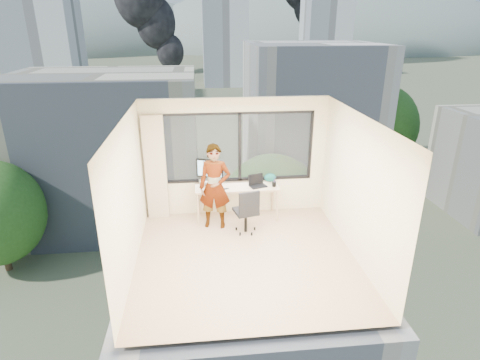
{
  "coord_description": "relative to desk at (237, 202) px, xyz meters",
  "views": [
    {
      "loc": [
        -0.77,
        -6.27,
        4.04
      ],
      "look_at": [
        0.0,
        1.0,
        1.15
      ],
      "focal_mm": 29.86,
      "sensor_mm": 36.0,
      "label": 1
    }
  ],
  "objects": [
    {
      "name": "wall_front",
      "position": [
        0.0,
        -3.66,
        0.93
      ],
      "size": [
        4.0,
        0.01,
        2.6
      ],
      "primitive_type": "cube",
      "color": "beige",
      "rests_on": "ground"
    },
    {
      "name": "far_tower_b",
      "position": [
        8.0,
        118.34,
        0.62
      ],
      "size": [
        13.0,
        13.0,
        30.0
      ],
      "primitive_type": "cube",
      "color": "silver",
      "rests_on": "exterior_ground"
    },
    {
      "name": "curtain",
      "position": [
        -1.72,
        0.22,
        0.77
      ],
      "size": [
        0.45,
        0.14,
        2.3
      ],
      "primitive_type": "cube",
      "color": "beige",
      "rests_on": "floor"
    },
    {
      "name": "ceiling",
      "position": [
        0.0,
        -1.66,
        2.23
      ],
      "size": [
        4.0,
        4.0,
        0.01
      ],
      "primitive_type": "cube",
      "color": "white",
      "rests_on": "ground"
    },
    {
      "name": "handbag",
      "position": [
        0.76,
        0.18,
        0.47
      ],
      "size": [
        0.27,
        0.17,
        0.2
      ],
      "primitive_type": "ellipsoid",
      "rotation": [
        0.0,
        0.0,
        -0.15
      ],
      "color": "#0C464B",
      "rests_on": "desk"
    },
    {
      "name": "exterior_ground",
      "position": [
        0.0,
        118.34,
        -14.38
      ],
      "size": [
        400.0,
        400.0,
        0.04
      ],
      "primitive_type": "cube",
      "color": "#515B3D",
      "rests_on": "ground"
    },
    {
      "name": "tree_c",
      "position": [
        22.0,
        38.34,
        -9.38
      ],
      "size": [
        8.4,
        8.4,
        10.0
      ],
      "primitive_type": null,
      "color": "#29511B",
      "rests_on": "exterior_ground"
    },
    {
      "name": "chair",
      "position": [
        0.12,
        -0.67,
        0.12
      ],
      "size": [
        0.61,
        0.61,
        0.99
      ],
      "primitive_type": null,
      "rotation": [
        0.0,
        0.0,
        0.23
      ],
      "color": "black",
      "rests_on": "floor"
    },
    {
      "name": "pen_cup",
      "position": [
        0.8,
        -0.1,
        0.43
      ],
      "size": [
        0.09,
        0.09,
        0.11
      ],
      "primitive_type": "cylinder",
      "rotation": [
        0.0,
        0.0,
        -0.02
      ],
      "color": "black",
      "rests_on": "desk"
    },
    {
      "name": "cellphone",
      "position": [
        -0.24,
        -0.13,
        0.38
      ],
      "size": [
        0.11,
        0.06,
        0.01
      ],
      "primitive_type": "cube",
      "rotation": [
        0.0,
        0.0,
        0.15
      ],
      "color": "black",
      "rests_on": "desk"
    },
    {
      "name": "far_tower_c",
      "position": [
        45.0,
        138.34,
        -1.38
      ],
      "size": [
        15.0,
        15.0,
        26.0
      ],
      "primitive_type": "cube",
      "color": "silver",
      "rests_on": "exterior_ground"
    },
    {
      "name": "far_tower_a",
      "position": [
        -35.0,
        93.34,
        -0.38
      ],
      "size": [
        14.0,
        14.0,
        28.0
      ],
      "primitive_type": "cube",
      "color": "silver",
      "rests_on": "exterior_ground"
    },
    {
      "name": "far_tower_d",
      "position": [
        -60.0,
        148.34,
        -3.38
      ],
      "size": [
        16.0,
        14.0,
        22.0
      ],
      "primitive_type": "cube",
      "color": "silver",
      "rests_on": "exterior_ground"
    },
    {
      "name": "person",
      "position": [
        -0.49,
        -0.35,
        0.52
      ],
      "size": [
        0.72,
        0.54,
        1.8
      ],
      "primitive_type": "imported",
      "rotation": [
        0.0,
        0.0,
        -0.19
      ],
      "color": "#2D2D33",
      "rests_on": "floor"
    },
    {
      "name": "desk",
      "position": [
        0.0,
        0.0,
        0.0
      ],
      "size": [
        1.8,
        0.6,
        0.75
      ],
      "primitive_type": "cube",
      "color": "tan",
      "rests_on": "floor"
    },
    {
      "name": "hill_b",
      "position": [
        100.0,
        318.34,
        -14.38
      ],
      "size": [
        300.0,
        220.0,
        96.0
      ],
      "primitive_type": "ellipsoid",
      "color": "slate",
      "rests_on": "exterior_ground"
    },
    {
      "name": "tree_b",
      "position": [
        4.0,
        16.34,
        -9.88
      ],
      "size": [
        7.6,
        7.6,
        9.0
      ],
      "primitive_type": null,
      "color": "#29511B",
      "rests_on": "exterior_ground"
    },
    {
      "name": "wall_right",
      "position": [
        2.0,
        -1.66,
        0.93
      ],
      "size": [
        0.01,
        4.0,
        2.6
      ],
      "primitive_type": "cube",
      "color": "beige",
      "rests_on": "ground"
    },
    {
      "name": "window_wall",
      "position": [
        0.05,
        0.34,
        1.15
      ],
      "size": [
        3.3,
        0.16,
        1.55
      ],
      "primitive_type": null,
      "color": "black",
      "rests_on": "ground"
    },
    {
      "name": "floor",
      "position": [
        0.0,
        -1.66,
        -0.38
      ],
      "size": [
        4.0,
        4.0,
        0.01
      ],
      "primitive_type": "cube",
      "color": "tan",
      "rests_on": "ground"
    },
    {
      "name": "monitor",
      "position": [
        -0.57,
        0.12,
        0.67
      ],
      "size": [
        0.61,
        0.31,
        0.6
      ],
      "primitive_type": null,
      "rotation": [
        0.0,
        0.0,
        -0.33
      ],
      "color": "black",
      "rests_on": "desk"
    },
    {
      "name": "hill_a",
      "position": [
        -120.0,
        318.34,
        -14.38
      ],
      "size": [
        288.0,
        216.0,
        90.0
      ],
      "primitive_type": "ellipsoid",
      "color": "slate",
      "rests_on": "exterior_ground"
    },
    {
      "name": "wall_left",
      "position": [
        -2.0,
        -1.66,
        0.93
      ],
      "size": [
        0.01,
        4.0,
        2.6
      ],
      "primitive_type": "cube",
      "color": "beige",
      "rests_on": "ground"
    },
    {
      "name": "laptop",
      "position": [
        0.45,
        -0.07,
        0.49
      ],
      "size": [
        0.44,
        0.46,
        0.22
      ],
      "primitive_type": null,
      "rotation": [
        0.0,
        0.0,
        0.31
      ],
      "color": "black",
      "rests_on": "desk"
    },
    {
      "name": "near_bldg_b",
      "position": [
        12.0,
        36.34,
        -6.38
      ],
      "size": [
        14.0,
        13.0,
        16.0
      ],
      "primitive_type": "cube",
      "color": "silver",
      "rests_on": "exterior_ground"
    },
    {
      "name": "near_bldg_a",
      "position": [
        -9.0,
        28.34,
        -7.38
      ],
      "size": [
        16.0,
        12.0,
        14.0
      ],
      "primitive_type": "cube",
      "color": "beige",
      "rests_on": "exterior_ground"
    },
    {
      "name": "game_console",
      "position": [
        -0.65,
        0.23,
        0.41
      ],
      "size": [
        0.33,
        0.3,
        0.07
      ],
      "primitive_type": "cube",
      "rotation": [
        0.0,
        0.0,
        0.24
      ],
      "color": "white",
      "rests_on": "desk"
    }
  ]
}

